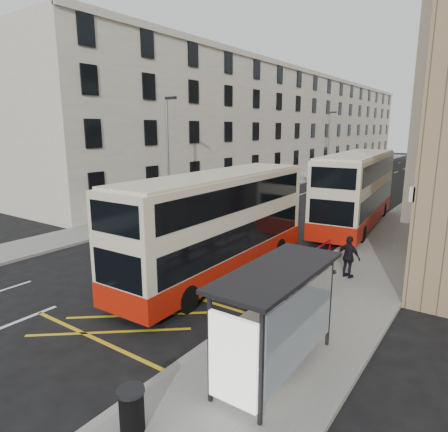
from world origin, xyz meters
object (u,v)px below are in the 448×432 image
Objects in this scene: double_decker_rear at (356,190)px; pedestrian_near at (299,309)px; bus_shelter at (275,304)px; pedestrian_far at (349,257)px; car_red at (440,165)px; street_lamp_near at (168,151)px; pedestrian_mid at (325,273)px; white_van at (323,174)px; car_silver at (376,167)px; street_lamp_far at (329,140)px; litter_bin at (132,409)px; car_dark at (385,159)px; double_decker_front at (218,225)px.

pedestrian_near is at bearing -83.87° from double_decker_rear.
bus_shelter reaches higher than pedestrian_far.
street_lamp_near is at bearing 95.36° from car_red.
pedestrian_mid is at bearing -26.58° from street_lamp_near.
white_van is (-10.20, 20.93, -1.59)m from double_decker_rear.
car_red is (6.96, 8.57, 0.06)m from car_silver.
bus_shelter is at bearing 111.49° from pedestrian_far.
bus_shelter is 0.53× the size of street_lamp_near.
street_lamp_far is at bearing 88.20° from pedestrian_mid.
double_decker_rear is 9.74m from pedestrian_far.
bus_shelter is 5.64m from pedestrian_mid.
pedestrian_near is 1.03× the size of pedestrian_far.
street_lamp_far reaches higher than white_van.
street_lamp_near is 1.00× the size of street_lamp_far.
pedestrian_mid is at bearing 103.15° from pedestrian_far.
white_van reaches higher than litter_bin.
pedestrian_near is (14.36, -40.21, -3.59)m from street_lamp_far.
litter_bin is 0.17× the size of car_red.
street_lamp_near reaches higher than double_decker_rear.
white_van is 1.29× the size of car_dark.
street_lamp_near reaches higher than car_silver.
car_dark is at bearing 96.28° from double_decker_front.
white_van is at bearing -50.71° from pedestrian_far.
double_decker_rear is at bearing -106.44° from pedestrian_near.
street_lamp_far is 4.64× the size of pedestrian_mid.
pedestrian_mid is 0.40× the size of car_dark.
bus_shelter is 0.53× the size of street_lamp_far.
car_dark is at bearing -61.68° from pedestrian_far.
bus_shelter is 0.36× the size of double_decker_rear.
street_lamp_far is 38.34m from double_decker_front.
pedestrian_far is (4.72, 2.54, -1.19)m from double_decker_front.
double_decker_front reaches higher than white_van.
street_lamp_far is at bearing -51.72° from pedestrian_far.
litter_bin is 72.04m from car_dark.
bus_shelter is at bearing 70.75° from pedestrian_near.
white_van is at bearing 84.05° from car_red.
double_decker_rear is 34.78m from car_silver.
car_red is (1.65, 54.32, -1.42)m from double_decker_front.
pedestrian_far is (0.84, 10.93, 0.38)m from litter_bin.
bus_shelter is 0.77× the size of white_van.
pedestrian_mid reaches higher than car_red.
car_red is at bearing 85.30° from double_decker_rear.
double_decker_front is 2.57× the size of car_silver.
street_lamp_far reaches higher than car_red.
car_silver is (-5.31, 45.76, -1.49)m from double_decker_front.
car_red is (-3.46, 57.41, -0.25)m from pedestrian_near.
pedestrian_near is (3.01, -14.90, -1.31)m from double_decker_rear.
white_van reaches higher than car_silver.
car_red is at bearing -44.21° from car_dark.
bus_shelter is 0.78× the size of car_red.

